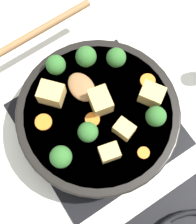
% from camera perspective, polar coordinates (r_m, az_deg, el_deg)
% --- Properties ---
extents(ground_plane, '(2.40, 2.40, 0.00)m').
position_cam_1_polar(ground_plane, '(0.70, 0.00, -2.27)').
color(ground_plane, silver).
extents(front_burner_grate, '(0.31, 0.31, 0.03)m').
position_cam_1_polar(front_burner_grate, '(0.68, 0.00, -1.99)').
color(front_burner_grate, black).
rests_on(front_burner_grate, ground_plane).
extents(skillet_pan, '(0.38, 0.43, 0.06)m').
position_cam_1_polar(skillet_pan, '(0.64, -0.00, -0.95)').
color(skillet_pan, black).
rests_on(skillet_pan, front_burner_grate).
extents(wooden_spoon, '(0.25, 0.20, 0.02)m').
position_cam_1_polar(wooden_spoon, '(0.66, -7.62, 10.60)').
color(wooden_spoon, olive).
rests_on(wooden_spoon, skillet_pan).
extents(tofu_cube_center_large, '(0.04, 0.04, 0.03)m').
position_cam_1_polar(tofu_cube_center_large, '(0.59, 4.80, -3.13)').
color(tofu_cube_center_large, tan).
rests_on(tofu_cube_center_large, skillet_pan).
extents(tofu_cube_near_handle, '(0.04, 0.04, 0.03)m').
position_cam_1_polar(tofu_cube_near_handle, '(0.58, 2.10, -7.40)').
color(tofu_cube_near_handle, tan).
rests_on(tofu_cube_near_handle, skillet_pan).
extents(tofu_cube_east_chunk, '(0.05, 0.06, 0.04)m').
position_cam_1_polar(tofu_cube_east_chunk, '(0.61, 9.80, 3.14)').
color(tofu_cube_east_chunk, tan).
rests_on(tofu_cube_east_chunk, skillet_pan).
extents(tofu_cube_west_chunk, '(0.05, 0.05, 0.04)m').
position_cam_1_polar(tofu_cube_west_chunk, '(0.60, 0.41, 2.03)').
color(tofu_cube_west_chunk, tan).
rests_on(tofu_cube_west_chunk, skillet_pan).
extents(tofu_cube_back_piece, '(0.06, 0.06, 0.04)m').
position_cam_1_polar(tofu_cube_back_piece, '(0.61, -8.53, 3.33)').
color(tofu_cube_back_piece, tan).
rests_on(tofu_cube_back_piece, skillet_pan).
extents(broccoli_floret_near_spoon, '(0.04, 0.04, 0.05)m').
position_cam_1_polar(broccoli_floret_near_spoon, '(0.57, -6.80, -8.14)').
color(broccoli_floret_near_spoon, '#709956').
rests_on(broccoli_floret_near_spoon, skillet_pan).
extents(broccoli_floret_center_top, '(0.04, 0.04, 0.05)m').
position_cam_1_polar(broccoli_floret_center_top, '(0.57, -1.85, -3.70)').
color(broccoli_floret_center_top, '#709956').
rests_on(broccoli_floret_center_top, skillet_pan).
extents(broccoli_floret_east_rim, '(0.04, 0.04, 0.05)m').
position_cam_1_polar(broccoli_floret_east_rim, '(0.59, 10.53, -0.79)').
color(broccoli_floret_east_rim, '#709956').
rests_on(broccoli_floret_east_rim, skillet_pan).
extents(broccoli_floret_west_rim, '(0.04, 0.04, 0.05)m').
position_cam_1_polar(broccoli_floret_west_rim, '(0.63, 3.34, 9.88)').
color(broccoli_floret_west_rim, '#709956').
rests_on(broccoli_floret_west_rim, skillet_pan).
extents(broccoli_floret_north_edge, '(0.04, 0.04, 0.05)m').
position_cam_1_polar(broccoli_floret_north_edge, '(0.63, -2.21, 10.08)').
color(broccoli_floret_north_edge, '#709956').
rests_on(broccoli_floret_north_edge, skillet_pan).
extents(broccoli_floret_south_cluster, '(0.04, 0.04, 0.05)m').
position_cam_1_polar(broccoli_floret_south_cluster, '(0.63, -7.72, 8.51)').
color(broccoli_floret_south_cluster, '#709956').
rests_on(broccoli_floret_south_cluster, skillet_pan).
extents(carrot_slice_orange_thin, '(0.02, 0.02, 0.01)m').
position_cam_1_polar(carrot_slice_orange_thin, '(0.59, 8.32, -7.40)').
color(carrot_slice_orange_thin, orange).
rests_on(carrot_slice_orange_thin, skillet_pan).
extents(carrot_slice_near_center, '(0.03, 0.03, 0.01)m').
position_cam_1_polar(carrot_slice_near_center, '(0.64, 9.13, 5.58)').
color(carrot_slice_near_center, orange).
rests_on(carrot_slice_near_center, skillet_pan).
extents(carrot_slice_edge_slice, '(0.03, 0.03, 0.01)m').
position_cam_1_polar(carrot_slice_edge_slice, '(0.61, -9.93, -1.83)').
color(carrot_slice_edge_slice, orange).
rests_on(carrot_slice_edge_slice, skillet_pan).
extents(carrot_slice_under_broccoli, '(0.03, 0.03, 0.01)m').
position_cam_1_polar(carrot_slice_under_broccoli, '(0.60, -1.02, -1.39)').
color(carrot_slice_under_broccoli, orange).
rests_on(carrot_slice_under_broccoli, skillet_pan).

